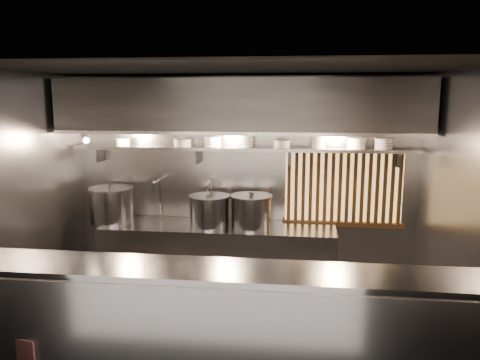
% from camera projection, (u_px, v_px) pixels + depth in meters
% --- Properties ---
extents(floor, '(4.50, 4.50, 0.00)m').
position_uv_depth(floor, '(229.00, 336.00, 5.03)').
color(floor, black).
rests_on(floor, ground).
extents(ceiling, '(4.50, 4.50, 0.00)m').
position_uv_depth(ceiling, '(227.00, 69.00, 4.53)').
color(ceiling, black).
rests_on(ceiling, wall_back).
extents(wall_back, '(4.50, 0.00, 4.50)m').
position_uv_depth(wall_back, '(244.00, 183.00, 6.25)').
color(wall_back, gray).
rests_on(wall_back, floor).
extents(wall_left, '(0.00, 3.00, 3.00)m').
position_uv_depth(wall_left, '(22.00, 204.00, 5.05)').
color(wall_left, gray).
rests_on(wall_left, floor).
extents(wall_right, '(0.00, 3.00, 3.00)m').
position_uv_depth(wall_right, '(458.00, 216.00, 4.52)').
color(wall_right, gray).
rests_on(wall_right, floor).
extents(serving_counter, '(4.50, 0.56, 1.13)m').
position_uv_depth(serving_counter, '(212.00, 331.00, 3.99)').
color(serving_counter, '#949499').
rests_on(serving_counter, floor).
extents(cooking_bench, '(3.00, 0.70, 0.90)m').
position_uv_depth(cooking_bench, '(218.00, 259.00, 6.09)').
color(cooking_bench, '#949499').
rests_on(cooking_bench, floor).
extents(bowl_shelf, '(4.40, 0.34, 0.04)m').
position_uv_depth(bowl_shelf, '(243.00, 149.00, 5.99)').
color(bowl_shelf, '#949499').
rests_on(bowl_shelf, wall_back).
extents(exhaust_hood, '(4.40, 0.81, 0.65)m').
position_uv_depth(exhaust_hood, '(241.00, 106.00, 5.67)').
color(exhaust_hood, '#2D2D30').
rests_on(exhaust_hood, ceiling).
extents(wood_screen, '(1.56, 0.09, 1.04)m').
position_uv_depth(wood_screen, '(343.00, 187.00, 6.05)').
color(wood_screen, '#F2BB6D').
rests_on(wood_screen, wall_back).
extents(faucet_left, '(0.04, 0.30, 0.50)m').
position_uv_depth(faucet_left, '(158.00, 190.00, 6.27)').
color(faucet_left, silver).
rests_on(faucet_left, wall_back).
extents(faucet_right, '(0.04, 0.30, 0.50)m').
position_uv_depth(faucet_right, '(209.00, 191.00, 6.19)').
color(faucet_right, silver).
rests_on(faucet_right, wall_back).
extents(heat_lamp, '(0.25, 0.35, 0.20)m').
position_uv_depth(heat_lamp, '(85.00, 136.00, 5.72)').
color(heat_lamp, '#949499').
rests_on(heat_lamp, exhaust_hood).
extents(pendant_bulb, '(0.09, 0.09, 0.19)m').
position_uv_depth(pendant_bulb, '(234.00, 143.00, 5.87)').
color(pendant_bulb, '#2D2D30').
rests_on(pendant_bulb, exhaust_hood).
extents(stock_pot_left, '(0.73, 0.73, 0.50)m').
position_uv_depth(stock_pot_left, '(112.00, 205.00, 6.15)').
color(stock_pot_left, '#949499').
rests_on(stock_pot_left, cooking_bench).
extents(stock_pot_mid, '(0.55, 0.55, 0.44)m').
position_uv_depth(stock_pot_mid, '(209.00, 211.00, 5.95)').
color(stock_pot_mid, '#949499').
rests_on(stock_pot_mid, cooking_bench).
extents(stock_pot_right, '(0.68, 0.68, 0.46)m').
position_uv_depth(stock_pot_right, '(251.00, 211.00, 5.89)').
color(stock_pot_right, '#949499').
rests_on(stock_pot_right, cooking_bench).
extents(red_placard, '(0.25, 0.07, 0.35)m').
position_uv_depth(red_placard, '(23.00, 359.00, 3.97)').
color(red_placard, '#B61315').
rests_on(red_placard, serving_counter).
extents(bowl_stack_0, '(0.20, 0.20, 0.09)m').
position_uv_depth(bowl_stack_0, '(123.00, 142.00, 6.16)').
color(bowl_stack_0, white).
rests_on(bowl_stack_0, bowl_shelf).
extents(bowl_stack_1, '(0.24, 0.24, 0.09)m').
position_uv_depth(bowl_stack_1, '(183.00, 143.00, 6.07)').
color(bowl_stack_1, white).
rests_on(bowl_stack_1, bowl_shelf).
extents(bowl_stack_2, '(0.24, 0.24, 0.13)m').
position_uv_depth(bowl_stack_2, '(213.00, 142.00, 6.02)').
color(bowl_stack_2, white).
rests_on(bowl_stack_2, bowl_shelf).
extents(bowl_stack_3, '(0.21, 0.21, 0.17)m').
position_uv_depth(bowl_stack_3, '(246.00, 140.00, 5.96)').
color(bowl_stack_3, white).
rests_on(bowl_stack_3, bowl_shelf).
extents(bowl_stack_4, '(0.22, 0.22, 0.09)m').
position_uv_depth(bowl_stack_4, '(282.00, 144.00, 5.92)').
color(bowl_stack_4, white).
rests_on(bowl_stack_4, bowl_shelf).
extents(bowl_stack_5, '(0.20, 0.20, 0.17)m').
position_uv_depth(bowl_stack_5, '(318.00, 141.00, 5.86)').
color(bowl_stack_5, white).
rests_on(bowl_stack_5, bowl_shelf).
extents(bowl_stack_6, '(0.24, 0.24, 0.13)m').
position_uv_depth(bowl_stack_6, '(356.00, 143.00, 5.80)').
color(bowl_stack_6, white).
rests_on(bowl_stack_6, bowl_shelf).
extents(bowl_stack_7, '(0.24, 0.24, 0.13)m').
position_uv_depth(bowl_stack_7, '(384.00, 144.00, 5.76)').
color(bowl_stack_7, white).
rests_on(bowl_stack_7, bowl_shelf).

